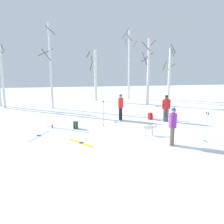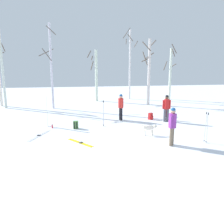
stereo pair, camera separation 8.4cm
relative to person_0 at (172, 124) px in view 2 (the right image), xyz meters
name	(u,v)px [view 2 (the right image)]	position (x,y,z in m)	size (l,w,h in m)	color
ground_plane	(136,141)	(-1.39, 0.90, -0.98)	(60.00, 60.00, 0.00)	white
person_0	(172,124)	(0.00, 0.00, 0.00)	(0.36, 0.43, 1.72)	#72604C
person_1	(121,105)	(-1.20, 5.17, 0.00)	(0.34, 0.52, 1.72)	black
person_2	(167,106)	(1.56, 4.25, 0.00)	(0.51, 0.34, 1.72)	#4C4C56
dog	(149,128)	(-0.48, 1.60, -0.59)	(0.90, 0.26, 0.57)	beige
ski_pair_planted_0	(47,111)	(-5.78, 4.28, -0.08)	(0.04, 0.24, 1.82)	white
ski_pair_lying_0	(80,143)	(-4.00, 1.01, -0.97)	(1.16, 1.43, 0.05)	yellow
ski_pair_lying_1	(39,135)	(-6.02, 2.53, -0.97)	(0.93, 1.85, 0.05)	white
ski_poles_0	(103,113)	(-2.55, 3.74, -0.16)	(0.07, 0.22, 1.54)	#B2B2BC
ski_poles_1	(206,127)	(1.69, 0.06, -0.21)	(0.07, 0.24, 1.44)	#B2B2BC
backpack_0	(151,116)	(0.79, 4.98, -0.77)	(0.33, 0.34, 0.44)	red
backpack_1	(76,125)	(-4.16, 3.54, -0.77)	(0.29, 0.31, 0.44)	#4C7F3F
backpack_2	(166,114)	(2.16, 5.63, -0.77)	(0.34, 0.32, 0.44)	red
water_bottle_0	(52,126)	(-5.49, 3.88, -0.88)	(0.07, 0.07, 0.21)	red
birch_tree_1	(1,58)	(-9.94, 11.17, 3.15)	(0.97, 1.43, 7.96)	silver
birch_tree_2	(51,66)	(-5.93, 10.33, 2.55)	(1.51, 1.66, 6.87)	silver
birch_tree_3	(96,74)	(-1.90, 13.96, 1.70)	(1.07, 1.41, 5.09)	silver
birch_tree_4	(130,63)	(1.83, 14.81, 2.84)	(1.43, 1.41, 7.54)	silver
birch_tree_5	(149,70)	(2.59, 10.82, 2.14)	(1.21, 1.34, 5.89)	silver
birch_tree_6	(170,73)	(5.89, 13.57, 1.82)	(1.44, 1.36, 5.72)	silver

